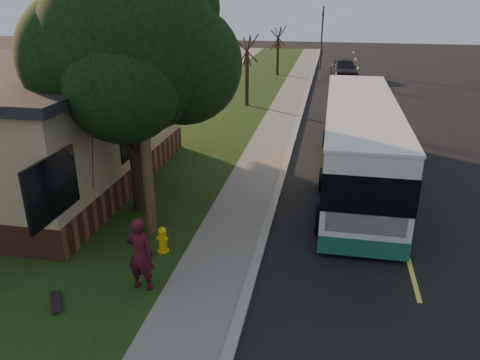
% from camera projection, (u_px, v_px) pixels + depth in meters
% --- Properties ---
extents(ground, '(120.00, 120.00, 0.00)m').
position_uv_depth(ground, '(256.00, 263.00, 12.45)').
color(ground, black).
rests_on(ground, ground).
extents(road, '(8.00, 80.00, 0.01)m').
position_uv_depth(road, '(380.00, 153.00, 20.84)').
color(road, black).
rests_on(road, ground).
extents(curb, '(0.25, 80.00, 0.12)m').
position_uv_depth(curb, '(291.00, 147.00, 21.53)').
color(curb, gray).
rests_on(curb, ground).
extents(sidewalk, '(2.00, 80.00, 0.08)m').
position_uv_depth(sidewalk, '(269.00, 146.00, 21.71)').
color(sidewalk, slate).
rests_on(sidewalk, ground).
extents(grass_verge, '(5.00, 80.00, 0.07)m').
position_uv_depth(grass_verge, '(197.00, 142.00, 22.33)').
color(grass_verge, black).
rests_on(grass_verge, ground).
extents(building_lot, '(15.00, 80.00, 0.04)m').
position_uv_depth(building_lot, '(10.00, 131.00, 24.10)').
color(building_lot, slate).
rests_on(building_lot, ground).
extents(fire_hydrant, '(0.32, 0.32, 0.74)m').
position_uv_depth(fire_hydrant, '(163.00, 240.00, 12.74)').
color(fire_hydrant, yellow).
rests_on(fire_hydrant, grass_verge).
extents(utility_pole, '(2.86, 3.21, 9.07)m').
position_uv_depth(utility_pole, '(140.00, 77.00, 12.20)').
color(utility_pole, '#473321').
rests_on(utility_pole, ground).
extents(leafy_tree, '(6.30, 6.00, 7.80)m').
position_uv_depth(leafy_tree, '(132.00, 48.00, 13.66)').
color(leafy_tree, black).
rests_on(leafy_tree, grass_verge).
extents(bare_tree_near, '(1.38, 1.21, 4.31)m').
position_uv_depth(bare_tree_near, '(247.00, 72.00, 28.64)').
color(bare_tree_near, black).
rests_on(bare_tree_near, grass_verge).
extents(bare_tree_far, '(1.38, 1.21, 4.03)m').
position_uv_depth(bare_tree_far, '(278.00, 51.00, 39.53)').
color(bare_tree_far, black).
rests_on(bare_tree_far, grass_verge).
extents(traffic_signal, '(0.18, 0.22, 5.50)m').
position_uv_depth(traffic_signal, '(322.00, 34.00, 42.12)').
color(traffic_signal, '#2D2D30').
rests_on(traffic_signal, ground).
extents(transit_bus, '(2.63, 11.40, 3.09)m').
position_uv_depth(transit_bus, '(359.00, 141.00, 17.01)').
color(transit_bus, silver).
rests_on(transit_bus, ground).
extents(skateboarder, '(0.71, 0.50, 1.86)m').
position_uv_depth(skateboarder, '(140.00, 254.00, 10.96)').
color(skateboarder, '#450D19').
rests_on(skateboarder, grass_verge).
extents(skateboard_main, '(0.67, 0.87, 0.08)m').
position_uv_depth(skateboard_main, '(56.00, 302.00, 10.68)').
color(skateboard_main, black).
rests_on(skateboard_main, grass_verge).
extents(dumpster, '(1.52, 1.30, 1.20)m').
position_uv_depth(dumpster, '(26.00, 174.00, 16.72)').
color(dumpster, black).
rests_on(dumpster, building_lot).
extents(distant_car, '(2.46, 5.03, 1.65)m').
position_uv_depth(distant_car, '(344.00, 68.00, 38.51)').
color(distant_car, black).
rests_on(distant_car, ground).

